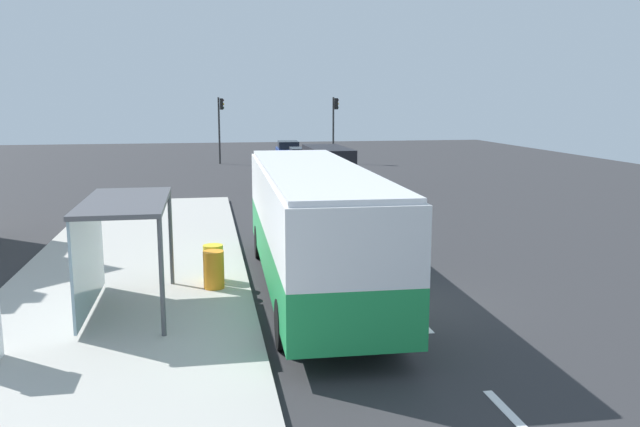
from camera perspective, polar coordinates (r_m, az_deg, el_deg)
name	(u,v)px	position (r m, az deg, el deg)	size (l,w,h in m)	color
ground_plane	(304,209)	(29.36, -1.37, 0.37)	(56.00, 92.00, 0.04)	#2D2D30
sidewalk_platform	(126,290)	(17.42, -16.51, -6.41)	(6.20, 30.00, 0.18)	#ADAAA3
lane_stripe_seg_0	(518,422)	(10.91, 16.83, -17.00)	(0.16, 2.20, 0.01)	silver
lane_stripe_seg_1	(415,316)	(15.18, 8.25, -8.86)	(0.16, 2.20, 0.01)	silver
lane_stripe_seg_2	(363,263)	(19.79, 3.73, -4.30)	(0.16, 2.20, 0.01)	silver
lane_stripe_seg_3	(331,230)	(24.55, 0.97, -1.48)	(0.16, 2.20, 0.01)	silver
lane_stripe_seg_4	(310,209)	(29.39, -0.89, 0.43)	(0.16, 2.20, 0.01)	silver
lane_stripe_seg_5	(295,193)	(34.28, -2.21, 1.79)	(0.16, 2.20, 0.01)	silver
lane_stripe_seg_6	(283,181)	(39.20, -3.21, 2.82)	(0.16, 2.20, 0.01)	silver
lane_stripe_seg_7	(274,172)	(44.13, -3.99, 3.61)	(0.16, 2.20, 0.01)	silver
bus	(313,221)	(16.44, -0.64, -0.67)	(2.75, 11.06, 3.21)	#1E8C47
white_van	(328,165)	(35.43, 0.68, 4.25)	(2.07, 5.22, 2.30)	black
sedan_near	(288,150)	(52.93, -2.79, 5.53)	(2.04, 4.49, 1.52)	navy
sedan_far	(302,159)	(45.42, -1.57, 4.81)	(2.02, 4.48, 1.52)	#B7B7BC
recycling_bin_orange	(214,270)	(16.66, -9.23, -4.85)	(0.52, 0.52, 0.95)	orange
recycling_bin_yellow	(213,263)	(17.34, -9.27, -4.26)	(0.52, 0.52, 0.95)	yellow
traffic_light_near_side	(335,119)	(50.33, 1.28, 8.20)	(0.49, 0.28, 4.99)	#2D2D2D
traffic_light_far_side	(220,120)	(50.18, -8.68, 8.07)	(0.49, 0.28, 4.98)	#2D2D2D
bus_shelter	(112,226)	(15.19, -17.68, -1.05)	(1.80, 4.00, 2.50)	#4C4C51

